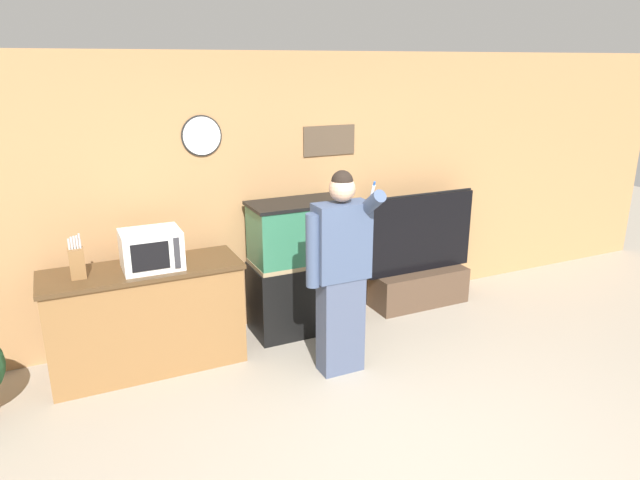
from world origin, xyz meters
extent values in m
plane|color=gray|center=(0.00, 0.00, 0.00)|extent=(18.00, 18.00, 0.00)
cube|color=#A87A4C|center=(0.00, 2.51, 1.30)|extent=(10.00, 0.06, 2.60)
cube|color=#4C3D2D|center=(0.43, 2.48, 1.77)|extent=(0.55, 0.02, 0.29)
cylinder|color=white|center=(-0.81, 2.47, 1.88)|extent=(0.33, 0.03, 0.33)
cylinder|color=black|center=(-0.81, 2.47, 1.88)|extent=(0.36, 0.01, 0.36)
cube|color=brown|center=(-1.47, 2.05, 0.43)|extent=(1.55, 0.55, 0.86)
cube|color=#48321C|center=(-1.47, 2.05, 0.88)|extent=(1.59, 0.59, 0.03)
cube|color=white|center=(-1.39, 2.02, 1.06)|extent=(0.47, 0.36, 0.32)
cube|color=black|center=(-1.43, 1.83, 1.06)|extent=(0.29, 0.01, 0.22)
cube|color=#2D2D33|center=(-1.22, 1.83, 1.06)|extent=(0.05, 0.01, 0.25)
cube|color=brown|center=(-1.95, 2.04, 1.02)|extent=(0.11, 0.11, 0.23)
cylinder|color=#B7B7BC|center=(-1.99, 2.04, 1.17)|extent=(0.02, 0.02, 0.08)
cylinder|color=#B7B7BC|center=(-1.97, 2.04, 1.18)|extent=(0.02, 0.02, 0.09)
cylinder|color=#B7B7BC|center=(-1.95, 2.04, 1.18)|extent=(0.02, 0.02, 0.10)
cylinder|color=#B7B7BC|center=(-1.93, 2.04, 1.19)|extent=(0.02, 0.02, 0.11)
cylinder|color=#B7B7BC|center=(-1.91, 2.04, 1.17)|extent=(0.02, 0.02, 0.07)
cylinder|color=#B7B7BC|center=(-1.99, 2.09, 1.17)|extent=(0.02, 0.02, 0.07)
cylinder|color=#B7B7BC|center=(-1.97, 2.09, 1.18)|extent=(0.02, 0.02, 0.09)
cylinder|color=#B7B7BC|center=(-1.95, 2.09, 1.18)|extent=(0.02, 0.02, 0.09)
cylinder|color=#B7B7BC|center=(-1.93, 2.09, 1.17)|extent=(0.02, 0.02, 0.07)
cylinder|color=#B7B7BC|center=(-1.91, 2.09, 1.19)|extent=(0.02, 0.02, 0.11)
cube|color=black|center=(-0.03, 2.17, 0.34)|extent=(0.91, 0.49, 0.69)
cube|color=#937F5B|center=(-0.03, 2.17, 0.71)|extent=(0.89, 0.47, 0.04)
cube|color=#2D6B4C|center=(-0.03, 2.17, 0.98)|extent=(0.88, 0.47, 0.57)
cube|color=black|center=(-0.03, 2.17, 1.26)|extent=(0.91, 0.49, 0.03)
cube|color=#4C3828|center=(1.37, 2.18, 0.19)|extent=(1.04, 0.40, 0.38)
cube|color=black|center=(1.37, 2.18, 0.79)|extent=(1.23, 0.05, 0.82)
cube|color=black|center=(1.37, 2.21, 0.79)|extent=(1.26, 0.01, 0.85)
cube|color=#424C66|center=(-0.03, 1.31, 0.42)|extent=(0.36, 0.20, 0.83)
cube|color=#3D4C6B|center=(-0.03, 1.31, 1.14)|extent=(0.45, 0.22, 0.62)
sphere|color=tan|center=(-0.03, 1.31, 1.57)|extent=(0.21, 0.21, 0.21)
sphere|color=black|center=(-0.03, 1.31, 1.63)|extent=(0.17, 0.17, 0.17)
cylinder|color=#3D4C6B|center=(-0.27, 1.31, 1.10)|extent=(0.12, 0.12, 0.59)
cylinder|color=#3D4C6B|center=(0.15, 1.18, 1.46)|extent=(0.11, 0.33, 0.27)
cylinder|color=white|center=(0.15, 1.16, 1.56)|extent=(0.02, 0.06, 0.11)
cylinder|color=#2856B2|center=(0.15, 1.14, 1.62)|extent=(0.02, 0.03, 0.05)
camera|label=1|loc=(-2.02, -2.51, 2.51)|focal=32.00mm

